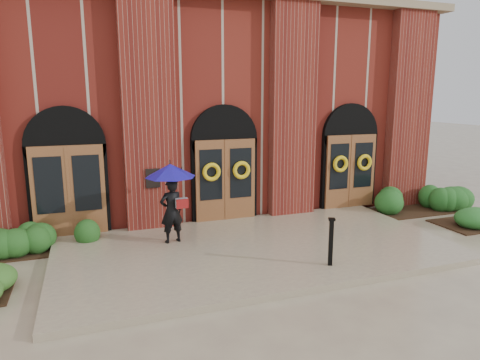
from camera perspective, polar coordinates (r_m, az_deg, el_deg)
name	(u,v)px	position (r m, az deg, el deg)	size (l,w,h in m)	color
ground	(259,253)	(11.11, 2.49, -9.71)	(90.00, 90.00, 0.00)	tan
landing	(256,248)	(11.22, 2.20, -9.09)	(10.00, 5.30, 0.15)	tan
church_building	(182,106)	(18.80, -7.78, 9.75)	(16.20, 12.53, 7.00)	maroon
man_with_umbrella	(171,188)	(11.19, -9.20, -1.05)	(1.54, 1.54, 2.10)	black
metal_post	(331,241)	(10.00, 12.02, -7.92)	(0.20, 0.20, 1.11)	black
hedge_wall_left	(42,238)	(12.28, -24.84, -7.03)	(2.65, 1.06, 0.68)	#1D4818
hedge_wall_right	(419,200)	(16.10, 22.74, -2.45)	(3.11, 1.24, 0.80)	#1E501C
hedge_front_right	(468,216)	(15.03, 28.11, -4.31)	(1.60, 1.37, 0.57)	#215D22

